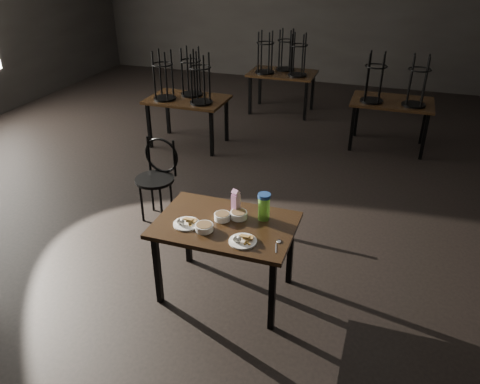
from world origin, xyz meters
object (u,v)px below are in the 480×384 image
(juice_carton, at_px, (236,203))
(water_bottle, at_px, (264,206))
(main_table, at_px, (225,231))
(bentwood_chair, at_px, (157,172))

(juice_carton, height_order, water_bottle, water_bottle)
(juice_carton, distance_m, water_bottle, 0.26)
(main_table, bearing_deg, water_bottle, 30.84)
(main_table, relative_size, juice_carton, 4.94)
(main_table, xyz_separation_m, water_bottle, (0.29, 0.18, 0.20))
(juice_carton, height_order, bentwood_chair, juice_carton)
(main_table, bearing_deg, juice_carton, 79.22)
(juice_carton, bearing_deg, main_table, -100.78)
(juice_carton, relative_size, bentwood_chair, 0.26)
(main_table, bearing_deg, bentwood_chair, 139.18)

